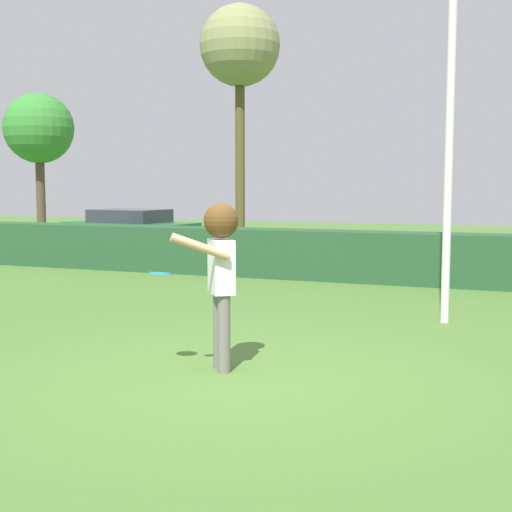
% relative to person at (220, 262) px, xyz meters
% --- Properties ---
extents(ground_plane, '(60.00, 60.00, 0.00)m').
position_rel_person_xyz_m(ground_plane, '(0.26, -0.28, -1.18)').
color(ground_plane, '#49712F').
extents(person, '(0.55, 0.81, 1.81)m').
position_rel_person_xyz_m(person, '(0.00, 0.00, 0.00)').
color(person, slate).
rests_on(person, ground).
extents(frisbee, '(0.25, 0.25, 0.06)m').
position_rel_person_xyz_m(frisbee, '(-0.59, -0.23, -0.13)').
color(frisbee, '#268CE5').
extents(lamppost, '(0.24, 0.24, 6.98)m').
position_rel_person_xyz_m(lamppost, '(1.93, 3.62, 2.63)').
color(lamppost, silver).
rests_on(lamppost, ground).
extents(hedge_row, '(23.05, 0.90, 1.04)m').
position_rel_person_xyz_m(hedge_row, '(0.26, 7.55, -0.66)').
color(hedge_row, '#244C2B').
rests_on(hedge_row, ground).
extents(parked_car_green, '(4.36, 2.17, 1.25)m').
position_rel_person_xyz_m(parked_car_green, '(-8.60, 12.00, -0.50)').
color(parked_car_green, '#1E6633').
rests_on(parked_car_green, ground).
extents(bare_elm_tree, '(2.31, 2.31, 7.13)m').
position_rel_person_xyz_m(bare_elm_tree, '(-4.93, 12.13, 4.69)').
color(bare_elm_tree, brown).
rests_on(bare_elm_tree, ground).
extents(birch_tree, '(2.54, 2.54, 5.33)m').
position_rel_person_xyz_m(birch_tree, '(-13.82, 14.31, 2.83)').
color(birch_tree, '#4F3E2F').
rests_on(birch_tree, ground).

